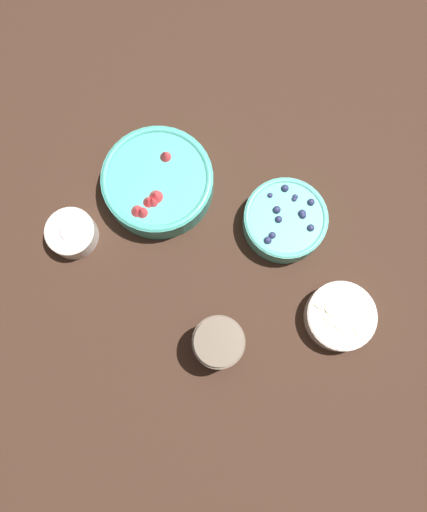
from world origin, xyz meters
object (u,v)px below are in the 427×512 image
bowl_cream (71,233)px  jar_chocolate (218,343)px  bowl_strawberries (158,182)px  bowl_blueberries (285,220)px  bowl_bananas (340,316)px

bowl_cream → jar_chocolate: bearing=-154.4°
bowl_strawberries → bowl_cream: size_ratio=2.28×
bowl_blueberries → jar_chocolate: 0.28m
bowl_blueberries → bowl_cream: 0.43m
bowl_blueberries → bowl_bananas: (-0.22, -0.00, -0.00)m
bowl_blueberries → jar_chocolate: (-0.15, 0.23, 0.01)m
bowl_blueberries → bowl_strawberries: bearing=45.1°
bowl_strawberries → bowl_cream: (-0.01, 0.20, -0.01)m
bowl_blueberries → bowl_bananas: 0.22m
bowl_strawberries → bowl_bananas: size_ratio=1.68×
bowl_strawberries → bowl_cream: bearing=93.4°
bowl_blueberries → bowl_cream: bowl_blueberries is taller
bowl_bananas → bowl_blueberries: bearing=0.1°
bowl_strawberries → bowl_blueberries: 0.27m
bowl_blueberries → bowl_cream: bearing=65.6°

